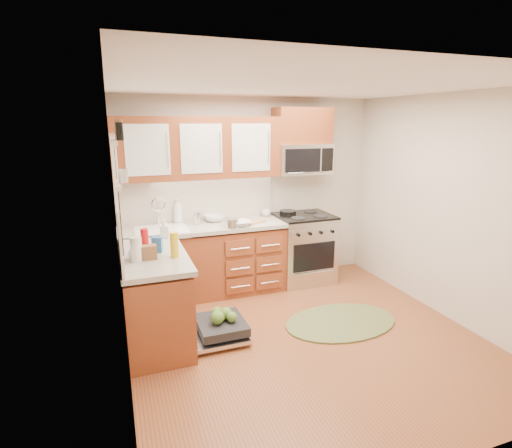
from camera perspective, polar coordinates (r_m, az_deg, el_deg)
name	(u,v)px	position (r m, az deg, el deg)	size (l,w,h in m)	color
floor	(305,337)	(4.36, 6.98, -15.79)	(3.50, 3.50, 0.00)	brown
ceiling	(313,86)	(3.79, 8.19, 18.99)	(3.50, 3.50, 0.00)	white
wall_back	(250,192)	(5.47, -0.89, 4.53)	(3.50, 0.04, 2.50)	beige
wall_front	(451,292)	(2.55, 26.03, -8.74)	(3.50, 0.04, 2.50)	beige
wall_left	(118,239)	(3.47, -19.08, -2.08)	(0.04, 3.50, 2.50)	beige
wall_right	(450,209)	(4.93, 25.93, 1.98)	(0.04, 3.50, 2.50)	beige
base_cabinet_back	(205,263)	(5.21, -7.36, -5.49)	(2.05, 0.60, 0.85)	maroon
base_cabinet_left	(155,300)	(4.26, -14.25, -10.49)	(0.60, 1.25, 0.85)	maroon
countertop_back	(204,227)	(5.06, -7.51, -0.46)	(2.07, 0.64, 0.05)	#ADAA9E
countertop_left	(153,256)	(4.09, -14.52, -4.42)	(0.64, 1.27, 0.05)	#ADAA9E
backsplash_back	(198,199)	(5.27, -8.32, 3.57)	(2.05, 0.02, 0.57)	beige
backsplash_left	(119,228)	(3.99, -19.00, -0.58)	(0.02, 1.25, 0.57)	beige
upper_cabinets	(198,148)	(5.04, -8.22, 10.70)	(2.05, 0.35, 0.75)	maroon
cabinet_over_mw	(302,126)	(5.49, 6.61, 13.77)	(0.76, 0.35, 0.47)	maroon
range	(303,248)	(5.63, 6.78, -3.42)	(0.76, 0.64, 0.95)	silver
microwave	(302,159)	(5.49, 6.60, 9.22)	(0.76, 0.38, 0.40)	silver
sink	(162,239)	(4.99, -13.32, -2.14)	(0.62, 0.50, 0.26)	white
dishwasher	(217,329)	(4.29, -5.53, -14.76)	(0.70, 0.60, 0.20)	silver
window	(116,193)	(3.90, -19.40, 4.17)	(0.03, 1.05, 1.05)	white
window_blind	(115,157)	(3.86, -19.43, 9.02)	(0.02, 0.96, 0.40)	white
shelf_upper	(114,142)	(3.00, -19.61, 10.95)	(0.04, 0.40, 0.03)	white
shelf_lower	(118,185)	(3.03, -19.13, 5.29)	(0.04, 0.40, 0.03)	white
rug	(341,322)	(4.70, 12.02, -13.53)	(1.30, 0.85, 0.02)	#646B3D
skillet	(288,212)	(5.55, 4.58, 1.70)	(0.23, 0.23, 0.04)	black
stock_pot	(231,223)	(4.91, -3.54, 0.16)	(0.19, 0.19, 0.12)	silver
cutting_board	(254,222)	(5.16, -0.26, 0.35)	(0.28, 0.18, 0.02)	tan
canister	(197,218)	(5.10, -8.38, 0.85)	(0.10, 0.10, 0.16)	silver
paper_towel_roll	(136,249)	(3.88, -16.74, -3.47)	(0.11, 0.11, 0.23)	white
mustard_bottle	(174,245)	(3.89, -11.60, -2.92)	(0.08, 0.08, 0.25)	gold
red_bottle	(145,243)	(3.99, -15.58, -2.57)	(0.07, 0.07, 0.27)	red
wooden_box	(149,252)	(3.91, -15.01, -3.91)	(0.14, 0.10, 0.14)	brown
blue_carton	(157,245)	(4.09, -13.94, -2.87)	(0.10, 0.06, 0.16)	blue
bowl_a	(240,223)	(4.97, -2.30, 0.07)	(0.26, 0.26, 0.06)	#999999
bowl_b	(214,218)	(5.24, -5.96, 0.84)	(0.27, 0.27, 0.08)	#999999
cup	(266,212)	(5.50, 1.43, 1.66)	(0.13, 0.13, 0.10)	#999999
soap_bottle_a	(178,211)	(5.20, -11.11, 1.89)	(0.12, 0.12, 0.32)	#999999
soap_bottle_b	(165,228)	(4.57, -12.92, -0.62)	(0.10, 0.10, 0.21)	#999999
soap_bottle_c	(135,251)	(3.94, -16.93, -3.73)	(0.12, 0.12, 0.16)	#999999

